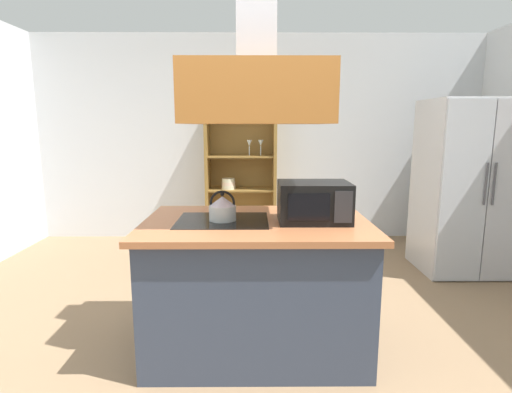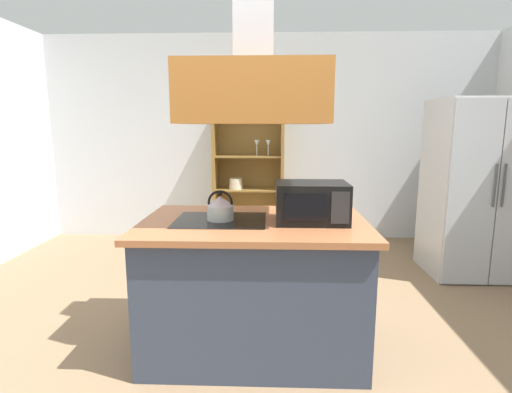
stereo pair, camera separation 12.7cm
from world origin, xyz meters
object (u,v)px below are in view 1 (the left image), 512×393
object	(u,v)px
dish_cabinet	(241,183)
microwave	(314,202)
refrigerator	(467,187)
cutting_board	(309,208)
kettle	(222,208)

from	to	relation	value
dish_cabinet	microwave	distance (m)	2.74
refrigerator	microwave	bearing A→B (deg)	-140.33
cutting_board	kettle	bearing A→B (deg)	-150.94
cutting_board	microwave	xyz separation A→B (m)	(-0.02, -0.37, 0.12)
kettle	microwave	xyz separation A→B (m)	(0.60, -0.02, 0.04)
refrigerator	dish_cabinet	world-z (taller)	refrigerator
dish_cabinet	microwave	bearing A→B (deg)	-78.13
kettle	cutting_board	size ratio (longest dim) A/B	0.59
refrigerator	cutting_board	xyz separation A→B (m)	(-1.80, -1.15, 0.02)
kettle	cutting_board	xyz separation A→B (m)	(0.62, 0.35, -0.08)
kettle	microwave	world-z (taller)	microwave
kettle	refrigerator	bearing A→B (deg)	31.61
microwave	refrigerator	bearing A→B (deg)	39.67
cutting_board	microwave	bearing A→B (deg)	-93.63
microwave	kettle	bearing A→B (deg)	177.95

